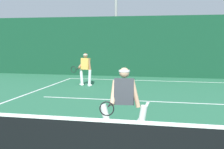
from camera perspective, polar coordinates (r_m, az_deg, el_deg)
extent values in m
cube|color=white|center=(16.25, 8.65, -1.18)|extent=(9.76, 0.10, 0.01)
cube|color=white|center=(10.91, 6.82, -4.96)|extent=(7.96, 0.10, 0.01)
cube|color=white|center=(7.81, 4.55, -9.60)|extent=(0.10, 6.40, 0.01)
cube|color=white|center=(4.51, -0.88, -8.61)|extent=(10.52, 0.03, 0.05)
cylinder|color=silver|center=(6.58, 5.46, -9.13)|extent=(0.28, 0.16, 0.81)
cylinder|color=silver|center=(6.65, -0.89, -8.93)|extent=(0.33, 0.17, 0.81)
ellipsoid|color=white|center=(6.69, 5.43, -12.05)|extent=(0.27, 0.13, 0.09)
ellipsoid|color=white|center=(6.76, -0.89, -11.83)|extent=(0.27, 0.13, 0.09)
cube|color=#2D3338|center=(6.46, 2.29, -3.22)|extent=(0.44, 0.36, 0.59)
cylinder|color=tan|center=(6.44, 4.33, -3.49)|extent=(0.24, 0.11, 0.62)
cylinder|color=tan|center=(6.49, 0.27, -3.40)|extent=(0.13, 0.51, 0.50)
sphere|color=tan|center=(6.40, 2.31, 0.34)|extent=(0.21, 0.21, 0.21)
cylinder|color=white|center=(6.40, 2.31, 0.67)|extent=(0.25, 0.25, 0.04)
cylinder|color=black|center=(6.29, -0.49, -5.70)|extent=(0.05, 0.26, 0.03)
torus|color=black|center=(5.97, -0.98, -6.39)|extent=(0.29, 0.05, 0.29)
cylinder|color=silver|center=(14.32, -4.18, -0.63)|extent=(0.21, 0.18, 0.77)
cylinder|color=silver|center=(14.55, -5.68, -0.53)|extent=(0.23, 0.18, 0.78)
ellipsoid|color=white|center=(14.36, -4.17, -1.97)|extent=(0.28, 0.17, 0.09)
ellipsoid|color=white|center=(14.60, -5.66, -1.85)|extent=(0.28, 0.17, 0.09)
cube|color=#E5B24C|center=(14.37, -4.96, 2.00)|extent=(0.45, 0.34, 0.55)
cylinder|color=#9E704C|center=(14.25, -4.21, 1.88)|extent=(0.19, 0.13, 0.59)
cylinder|color=#9E704C|center=(14.49, -5.70, 1.94)|extent=(0.23, 0.54, 0.40)
sphere|color=#9E704C|center=(14.34, -4.98, 3.55)|extent=(0.21, 0.21, 0.21)
cylinder|color=white|center=(14.34, -4.98, 3.69)|extent=(0.27, 0.27, 0.04)
cylinder|color=black|center=(14.32, -6.40, 1.05)|extent=(0.10, 0.26, 0.03)
torus|color=black|center=(14.04, -7.17, 0.93)|extent=(0.29, 0.10, 0.29)
cube|color=#124129|center=(17.77, 9.09, 5.14)|extent=(21.70, 0.12, 3.51)
cylinder|color=#9EA39E|center=(19.95, 0.75, 12.52)|extent=(0.18, 0.18, 8.48)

